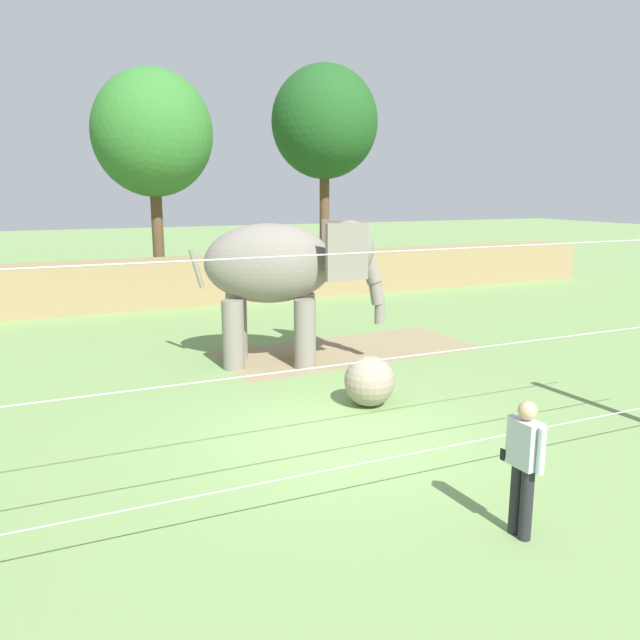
{
  "coord_description": "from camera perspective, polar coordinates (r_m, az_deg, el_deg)",
  "views": [
    {
      "loc": [
        -4.27,
        -8.84,
        4.02
      ],
      "look_at": [
        0.86,
        2.61,
        1.4
      ],
      "focal_mm": 35.29,
      "sensor_mm": 36.0,
      "label": 1
    }
  ],
  "objects": [
    {
      "name": "dirt_patch",
      "position": [
        16.0,
        2.54,
        -2.76
      ],
      "size": [
        6.65,
        3.23,
        0.01
      ],
      "primitive_type": "cube",
      "rotation": [
        0.0,
        0.0,
        0.05
      ],
      "color": "#937F5B",
      "rests_on": "ground"
    },
    {
      "name": "cable_fence",
      "position": [
        8.14,
        8.65,
        -4.74
      ],
      "size": [
        11.58,
        0.2,
        3.42
      ],
      "color": "brown",
      "rests_on": "ground"
    },
    {
      "name": "elephant",
      "position": [
        14.45,
        -3.28,
        4.57
      ],
      "size": [
        4.25,
        2.76,
        3.33
      ],
      "color": "gray",
      "rests_on": "ground"
    },
    {
      "name": "ground_plane",
      "position": [
        10.61,
        1.54,
        -10.48
      ],
      "size": [
        120.0,
        120.0,
        0.0
      ],
      "primitive_type": "plane",
      "color": "#759956"
    },
    {
      "name": "tree_far_right",
      "position": [
        25.63,
        -14.94,
        15.99
      ],
      "size": [
        4.53,
        4.53,
        8.48
      ],
      "color": "brown",
      "rests_on": "ground"
    },
    {
      "name": "zookeeper",
      "position": [
        7.8,
        18.0,
        -12.2
      ],
      "size": [
        0.24,
        0.58,
        1.67
      ],
      "color": "#232328",
      "rests_on": "ground"
    },
    {
      "name": "tree_behind_wall",
      "position": [
        28.93,
        0.42,
        17.44
      ],
      "size": [
        4.67,
        4.67,
        9.36
      ],
      "color": "brown",
      "rests_on": "ground"
    },
    {
      "name": "embankment_wall",
      "position": [
        22.92,
        -13.18,
        3.41
      ],
      "size": [
        36.0,
        1.8,
        1.6
      ],
      "primitive_type": "cube",
      "color": "#997F56",
      "rests_on": "ground"
    },
    {
      "name": "enrichment_ball",
      "position": [
        11.91,
        4.51,
        -5.54
      ],
      "size": [
        0.96,
        0.96,
        0.96
      ],
      "primitive_type": "sphere",
      "color": "gray",
      "rests_on": "ground"
    }
  ]
}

